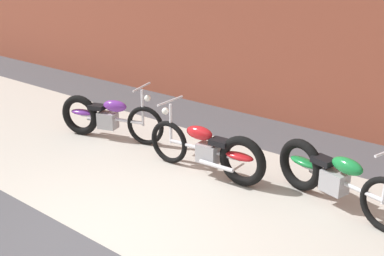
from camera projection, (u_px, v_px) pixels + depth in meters
The scene contains 5 objects.
ground_plane at pixel (96, 242), 5.35m from camera, with size 80.00×80.00×0.00m, color #47474C.
sidewalk_slab at pixel (193, 186), 6.63m from camera, with size 36.00×3.50×0.01m, color #B2ADA3.
motorcycle_purple at pixel (104, 117), 8.25m from camera, with size 1.95×0.81×1.03m.
motorcycle_red at pixel (213, 151), 6.82m from camera, with size 2.01×0.58×1.03m.
motorcycle_green at pixel (330, 175), 6.06m from camera, with size 1.96×0.78×1.03m.
Camera 1 is at (3.72, -2.89, 3.06)m, focal length 44.44 mm.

